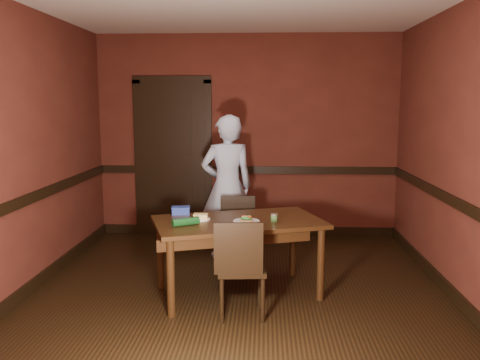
# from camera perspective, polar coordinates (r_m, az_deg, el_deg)

# --- Properties ---
(floor) EXTENTS (4.00, 4.50, 0.01)m
(floor) POSITION_cam_1_polar(r_m,az_deg,el_deg) (4.91, -0.21, -12.84)
(floor) COLOR black
(floor) RESTS_ON ground
(wall_back) EXTENTS (4.00, 0.02, 2.70)m
(wall_back) POSITION_cam_1_polar(r_m,az_deg,el_deg) (6.83, 0.80, 4.90)
(wall_back) COLOR #56241A
(wall_back) RESTS_ON ground
(wall_front) EXTENTS (4.00, 0.02, 2.70)m
(wall_front) POSITION_cam_1_polar(r_m,az_deg,el_deg) (2.37, -3.16, -2.34)
(wall_front) COLOR #56241A
(wall_front) RESTS_ON ground
(wall_left) EXTENTS (0.02, 4.50, 2.70)m
(wall_left) POSITION_cam_1_polar(r_m,az_deg,el_deg) (5.10, -23.28, 2.91)
(wall_left) COLOR #56241A
(wall_left) RESTS_ON ground
(wall_right) EXTENTS (0.02, 4.50, 2.70)m
(wall_right) POSITION_cam_1_polar(r_m,az_deg,el_deg) (4.91, 23.82, 2.67)
(wall_right) COLOR #56241A
(wall_right) RESTS_ON ground
(dado_back) EXTENTS (4.00, 0.03, 0.10)m
(dado_back) POSITION_cam_1_polar(r_m,az_deg,el_deg) (6.86, 0.79, 1.14)
(dado_back) COLOR black
(dado_back) RESTS_ON ground
(dado_left) EXTENTS (0.03, 4.50, 0.10)m
(dado_left) POSITION_cam_1_polar(r_m,az_deg,el_deg) (5.16, -22.84, -2.07)
(dado_left) COLOR black
(dado_left) RESTS_ON ground
(dado_right) EXTENTS (0.03, 4.50, 0.10)m
(dado_right) POSITION_cam_1_polar(r_m,az_deg,el_deg) (4.96, 23.34, -2.50)
(dado_right) COLOR black
(dado_right) RESTS_ON ground
(baseboard_back) EXTENTS (4.00, 0.03, 0.12)m
(baseboard_back) POSITION_cam_1_polar(r_m,az_deg,el_deg) (7.02, 0.78, -5.67)
(baseboard_back) COLOR black
(baseboard_back) RESTS_ON ground
(baseboard_left) EXTENTS (0.03, 4.50, 0.12)m
(baseboard_left) POSITION_cam_1_polar(r_m,az_deg,el_deg) (5.37, -22.30, -10.91)
(baseboard_left) COLOR black
(baseboard_left) RESTS_ON ground
(baseboard_right) EXTENTS (0.03, 4.50, 0.12)m
(baseboard_right) POSITION_cam_1_polar(r_m,az_deg,el_deg) (5.18, 22.78, -11.65)
(baseboard_right) COLOR black
(baseboard_right) RESTS_ON ground
(door) EXTENTS (1.05, 0.07, 2.20)m
(door) POSITION_cam_1_polar(r_m,az_deg,el_deg) (6.93, -7.52, 2.74)
(door) COLOR black
(door) RESTS_ON ground
(dining_table) EXTENTS (1.73, 1.30, 0.72)m
(dining_table) POSITION_cam_1_polar(r_m,az_deg,el_deg) (4.84, -0.20, -8.66)
(dining_table) COLOR black
(dining_table) RESTS_ON floor
(chair_far) EXTENTS (0.39, 0.39, 0.80)m
(chair_far) POSITION_cam_1_polar(r_m,az_deg,el_deg) (5.41, -0.44, -6.32)
(chair_far) COLOR black
(chair_far) RESTS_ON floor
(chair_near) EXTENTS (0.43, 0.43, 0.85)m
(chair_near) POSITION_cam_1_polar(r_m,az_deg,el_deg) (4.36, 0.16, -9.72)
(chair_near) COLOR black
(chair_near) RESTS_ON floor
(person) EXTENTS (0.69, 0.55, 1.67)m
(person) POSITION_cam_1_polar(r_m,az_deg,el_deg) (5.91, -1.46, -0.73)
(person) COLOR silver
(person) RESTS_ON floor
(sandwich_plate) EXTENTS (0.24, 0.24, 0.06)m
(sandwich_plate) POSITION_cam_1_polar(r_m,az_deg,el_deg) (4.64, 0.72, -4.58)
(sandwich_plate) COLOR white
(sandwich_plate) RESTS_ON dining_table
(sauce_jar) EXTENTS (0.07, 0.07, 0.08)m
(sauce_jar) POSITION_cam_1_polar(r_m,az_deg,el_deg) (4.67, 3.86, -4.26)
(sauce_jar) COLOR #4A7E3E
(sauce_jar) RESTS_ON dining_table
(cheese_saucer) EXTENTS (0.18, 0.18, 0.06)m
(cheese_saucer) POSITION_cam_1_polar(r_m,az_deg,el_deg) (4.77, -4.44, -4.20)
(cheese_saucer) COLOR white
(cheese_saucer) RESTS_ON dining_table
(food_tub) EXTENTS (0.19, 0.15, 0.08)m
(food_tub) POSITION_cam_1_polar(r_m,az_deg,el_deg) (5.01, -6.66, -3.41)
(food_tub) COLOR #2F47B1
(food_tub) RESTS_ON dining_table
(wrapped_veg) EXTENTS (0.25, 0.18, 0.07)m
(wrapped_veg) POSITION_cam_1_polar(r_m,az_deg,el_deg) (4.55, -6.12, -4.68)
(wrapped_veg) COLOR #124318
(wrapped_veg) RESTS_ON dining_table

